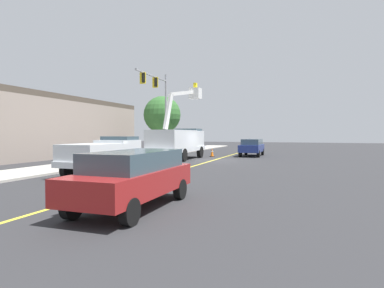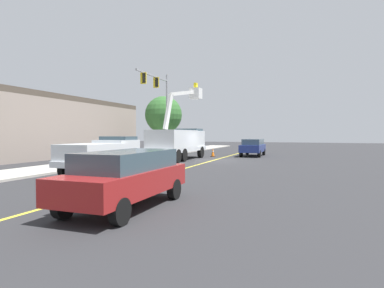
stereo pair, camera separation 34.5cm
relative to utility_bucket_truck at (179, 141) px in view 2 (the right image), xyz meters
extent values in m
plane|color=#2D2D30|center=(0.29, -3.03, -1.60)|extent=(120.00, 120.00, 0.00)
cube|color=#B2ADA3|center=(0.10, 4.45, -1.54)|extent=(60.07, 5.16, 0.12)
cube|color=yellow|center=(0.29, -3.03, -1.60)|extent=(49.99, 1.46, 0.01)
cube|color=silver|center=(-0.19, 0.02, -0.70)|extent=(8.26, 2.71, 0.36)
cube|color=silver|center=(2.44, 0.09, 0.07)|extent=(2.68, 2.42, 1.60)
cube|color=#384C56|center=(2.64, 0.10, 0.77)|extent=(1.86, 2.15, 0.64)
cube|color=silver|center=(-1.17, 0.00, 0.02)|extent=(5.31, 2.64, 1.80)
cube|color=white|center=(-2.34, -0.15, 2.35)|extent=(0.97, 0.57, 2.83)
cube|color=white|center=(-0.61, -0.76, 3.98)|extent=(2.97, 1.28, 0.78)
cube|color=white|center=(0.80, -1.26, 4.09)|extent=(0.90, 0.90, 0.90)
cube|color=yellow|center=(0.80, -1.26, 4.69)|extent=(0.36, 0.24, 0.60)
cylinder|color=black|center=(2.65, 1.22, -1.08)|extent=(1.05, 0.37, 1.04)
cylinder|color=black|center=(2.71, -1.03, -1.08)|extent=(1.05, 0.37, 1.04)
cylinder|color=black|center=(-1.69, 1.11, -1.08)|extent=(1.05, 0.37, 1.04)
cylinder|color=black|center=(-1.63, -1.14, -1.08)|extent=(1.05, 0.37, 1.04)
cylinder|color=black|center=(-3.00, 1.07, -1.08)|extent=(1.05, 0.37, 1.04)
cylinder|color=black|center=(-2.94, -1.18, -1.08)|extent=(1.05, 0.37, 1.04)
cube|color=silver|center=(-10.51, -0.25, -0.85)|extent=(5.65, 2.25, 0.30)
cube|color=silver|center=(-9.28, -0.22, -0.30)|extent=(2.07, 1.98, 1.10)
cube|color=#384C56|center=(-9.08, -0.21, 0.18)|extent=(1.39, 1.80, 0.56)
cube|color=silver|center=(-11.51, -0.27, -0.45)|extent=(3.41, 2.19, 1.10)
cylinder|color=black|center=(-8.68, 0.75, -1.18)|extent=(0.85, 0.32, 0.84)
cylinder|color=black|center=(-8.64, -1.14, -1.18)|extent=(0.85, 0.32, 0.84)
cylinder|color=black|center=(-12.38, 0.65, -1.18)|extent=(0.85, 0.32, 0.84)
cylinder|color=black|center=(-12.33, -1.24, -1.18)|extent=(0.85, 0.32, 0.84)
cube|color=navy|center=(6.53, -5.14, -0.81)|extent=(4.85, 2.02, 0.70)
cube|color=#384C56|center=(6.68, -5.14, -0.21)|extent=(3.50, 1.76, 0.60)
cylinder|color=black|center=(4.92, -6.04, -1.26)|extent=(0.69, 0.26, 0.68)
cylinder|color=black|center=(4.87, -4.33, -1.26)|extent=(0.69, 0.26, 0.68)
cylinder|color=black|center=(8.18, -5.95, -1.26)|extent=(0.69, 0.26, 0.68)
cylinder|color=black|center=(8.14, -4.24, -1.26)|extent=(0.69, 0.26, 0.68)
cube|color=maroon|center=(-16.66, -5.75, -0.81)|extent=(4.85, 2.02, 0.70)
cube|color=#384C56|center=(-16.51, -5.74, -0.21)|extent=(3.50, 1.76, 0.60)
cylinder|color=black|center=(-18.27, -6.64, -1.26)|extent=(0.69, 0.26, 0.68)
cylinder|color=black|center=(-18.32, -4.93, -1.26)|extent=(0.69, 0.26, 0.68)
cylinder|color=black|center=(-15.01, -6.56, -1.26)|extent=(0.69, 0.26, 0.68)
cylinder|color=black|center=(-15.05, -4.85, -1.26)|extent=(0.69, 0.26, 0.68)
cube|color=black|center=(-12.81, -2.29, -1.58)|extent=(0.40, 0.40, 0.04)
cone|color=orange|center=(-12.81, -2.29, -1.16)|extent=(0.32, 0.32, 0.81)
cylinder|color=white|center=(-12.81, -2.29, -1.08)|extent=(0.20, 0.20, 0.08)
cube|color=black|center=(-4.90, -1.84, -1.58)|extent=(0.40, 0.40, 0.04)
cone|color=orange|center=(-4.90, -1.84, -1.24)|extent=(0.32, 0.32, 0.66)
cylinder|color=white|center=(-4.90, -1.84, -1.17)|extent=(0.20, 0.20, 0.08)
cube|color=black|center=(4.31, -1.70, -1.58)|extent=(0.40, 0.40, 0.04)
cone|color=orange|center=(4.31, -1.70, -1.16)|extent=(0.32, 0.32, 0.80)
cylinder|color=white|center=(4.31, -1.70, -1.08)|extent=(0.20, 0.20, 0.08)
cylinder|color=gray|center=(5.04, 3.57, 2.59)|extent=(0.22, 0.22, 8.38)
cube|color=gray|center=(1.90, 3.49, 6.13)|extent=(6.29, 0.32, 0.16)
cube|color=gold|center=(2.53, 3.51, 5.58)|extent=(0.13, 0.56, 1.00)
cube|color=black|center=(2.53, 3.41, 5.58)|extent=(0.21, 0.33, 0.84)
cube|color=gold|center=(0.02, 3.44, 5.58)|extent=(0.13, 0.56, 1.00)
cube|color=black|center=(0.02, 3.34, 5.58)|extent=(0.21, 0.33, 0.84)
cube|color=gray|center=(-3.37, 13.03, 1.01)|extent=(26.03, 7.00, 5.23)
cube|color=#4C4238|center=(-3.37, 13.03, 3.87)|extent=(26.03, 7.00, 0.50)
cylinder|color=brown|center=(7.55, 5.26, -0.15)|extent=(0.32, 0.32, 2.91)
sphere|color=#33662D|center=(7.55, 5.26, 2.78)|extent=(4.21, 4.21, 4.21)
camera|label=1|loc=(-24.69, -10.69, 0.60)|focal=29.39mm
camera|label=2|loc=(-24.57, -11.01, 0.60)|focal=29.39mm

